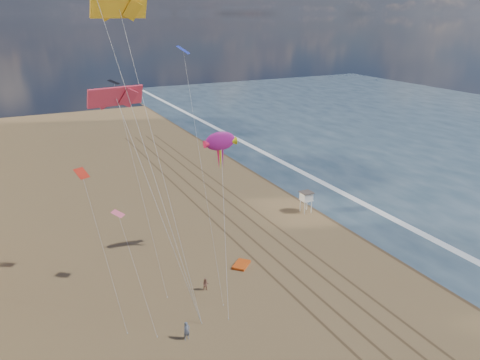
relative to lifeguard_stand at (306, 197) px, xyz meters
name	(u,v)px	position (x,y,z in m)	size (l,w,h in m)	color
wet_sand	(309,190)	(6.05, 7.82, -2.54)	(260.00, 260.00, 0.00)	#42301E
foam	(329,186)	(10.25, 7.82, -2.54)	(260.00, 260.00, 0.00)	white
tracks	(253,230)	(-10.40, -2.18, -2.54)	(7.68, 120.00, 0.01)	brown
lifeguard_stand	(306,197)	(0.00, 0.00, 0.00)	(1.83, 1.83, 3.30)	white
grounded_kite	(241,265)	(-16.27, -10.24, -2.40)	(2.49, 1.58, 0.28)	#EE5314
show_kite	(220,141)	(-16.78, -5.63, 12.04)	(4.81, 7.26, 20.02)	#A51982
kite_flyer_a	(187,331)	(-26.96, -20.13, -1.62)	(0.68, 0.44, 1.86)	slate
kite_flyer_b	(206,285)	(-22.20, -13.30, -1.81)	(0.72, 0.56, 1.48)	brown
small_kites	(125,132)	(-28.54, -8.19, 15.04)	(12.53, 8.07, 17.96)	#EF5D7A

